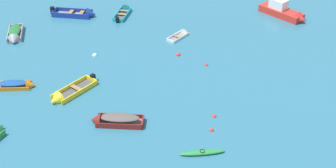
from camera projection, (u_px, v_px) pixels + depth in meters
The scene contains 14 objects.
rowboat_maroon_cluster_outer at pixel (112, 120), 30.33m from camera, with size 3.82×1.56×1.09m.
motor_launch_red_midfield_left at pixel (284, 12), 44.94m from camera, with size 5.05×4.31×1.93m.
rowboat_turquoise_far_right at pixel (125, 11), 45.99m from camera, with size 1.23×3.77×1.02m.
rowboat_white_far_left at pixel (183, 34), 41.72m from camera, with size 2.01×2.77×0.81m.
rowboat_deep_blue_near_camera at pixel (82, 14), 45.18m from camera, with size 4.87×1.52×1.29m.
rowboat_yellow_cluster_inner at pixel (64, 96), 33.02m from camera, with size 3.02×4.24×1.17m.
rowboat_grey_near_right at pixel (15, 35), 41.06m from camera, with size 2.49×3.85×1.16m.
kayak_green_midfield_right at pixel (202, 152), 27.84m from camera, with size 2.94×1.29×0.28m.
rowboat_orange_far_back at pixel (19, 85), 34.15m from camera, with size 3.24×1.64×0.94m.
mooring_buoy_far_field at pixel (95, 55), 38.49m from camera, with size 0.43×0.43×0.43m, color silver.
mooring_buoy_outer_edge at pixel (211, 130), 29.88m from camera, with size 0.31×0.31×0.31m, color red.
mooring_buoy_between_boats_left at pixel (178, 55), 38.55m from camera, with size 0.43×0.43×0.43m, color red.
mooring_buoy_midfield at pixel (206, 65), 37.13m from camera, with size 0.33×0.33×0.33m, color red.
mooring_buoy_trailing at pixel (214, 116), 31.18m from camera, with size 0.33×0.33×0.33m, color red.
Camera 1 is at (5.11, -3.11, 19.16)m, focal length 46.62 mm.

